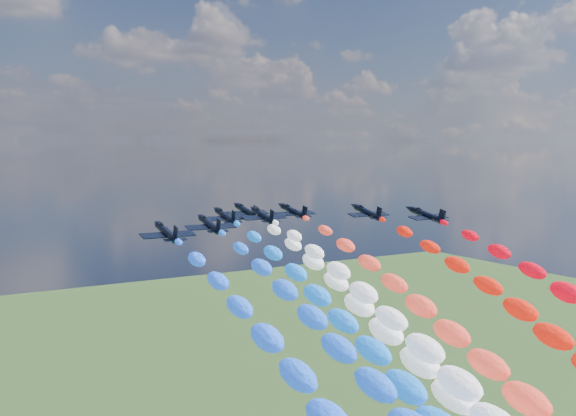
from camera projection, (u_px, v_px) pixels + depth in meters
jet_0 at (167, 232)px, 119.88m from camera, size 9.61×12.94×5.10m
jet_1 at (210, 224)px, 131.01m from camera, size 9.97×13.19×5.10m
jet_2 at (225, 216)px, 145.54m from camera, size 9.92×13.16×5.10m
trail_2 at (388, 390)px, 101.88m from camera, size 5.60×101.80×44.07m
jet_3 at (263, 215)px, 147.09m from camera, size 10.04×13.24×5.10m
trail_3 at (439, 386)px, 103.43m from camera, size 5.60×101.80×44.07m
jet_4 at (246, 211)px, 156.37m from camera, size 9.33×12.74×5.10m
trail_4 at (401, 366)px, 112.70m from camera, size 5.60×101.80×44.07m
jet_5 at (293, 211)px, 155.26m from camera, size 9.75×13.04×5.10m
trail_5 at (469, 368)px, 111.60m from camera, size 5.60×101.80×44.07m
jet_6 at (367, 212)px, 153.22m from camera, size 9.69×12.99×5.10m
trail_6 at (575, 373)px, 109.55m from camera, size 5.60×101.80×44.07m
jet_7 at (427, 215)px, 147.44m from camera, size 10.01×13.22×5.10m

